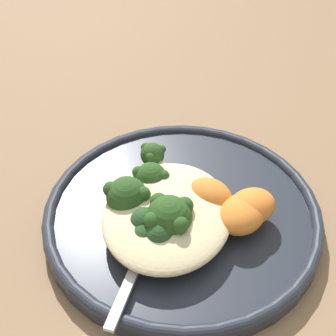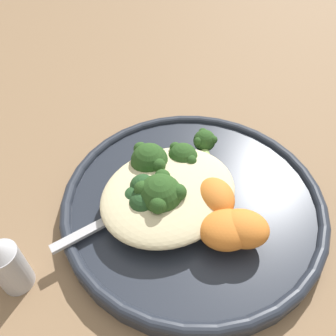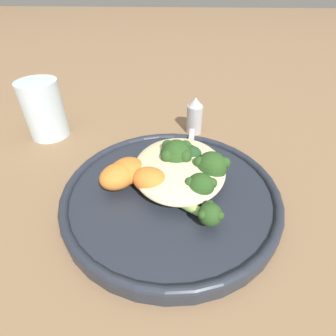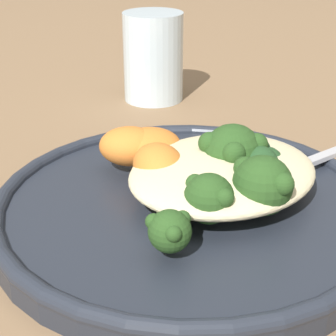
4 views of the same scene
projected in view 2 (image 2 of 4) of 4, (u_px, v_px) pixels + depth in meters
ground_plane at (196, 204)px, 0.36m from camera, size 4.00×4.00×0.00m
plate at (192, 199)px, 0.35m from camera, size 0.28×0.28×0.02m
quinoa_mound at (169, 192)px, 0.33m from camera, size 0.14×0.12×0.03m
broccoli_stalk_0 at (206, 155)px, 0.37m from camera, size 0.08×0.09×0.03m
broccoli_stalk_1 at (187, 163)px, 0.35m from camera, size 0.03×0.08×0.03m
broccoli_stalk_2 at (158, 166)px, 0.35m from camera, size 0.07×0.10×0.04m
broccoli_stalk_3 at (165, 195)px, 0.32m from camera, size 0.09×0.05×0.04m
sweet_potato_chunk_0 at (242, 228)px, 0.30m from camera, size 0.06×0.06×0.03m
sweet_potato_chunk_1 at (214, 198)px, 0.32m from camera, size 0.05×0.06×0.03m
sweet_potato_chunk_2 at (227, 230)px, 0.30m from camera, size 0.07×0.06×0.03m
kale_tuft at (146, 197)px, 0.32m from camera, size 0.05×0.05×0.03m
spoon at (127, 209)px, 0.32m from camera, size 0.11×0.03×0.01m
salt_shaker at (7, 264)px, 0.28m from camera, size 0.03×0.03×0.07m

